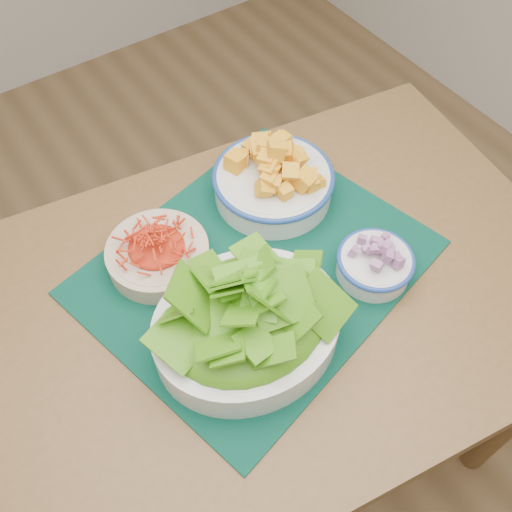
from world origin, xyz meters
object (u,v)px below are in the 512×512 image
Objects in this scene: placemat at (256,267)px; squash_bowl at (273,175)px; table at (268,324)px; onion_bowl at (375,261)px; lettuce_bowl at (247,319)px; carrot_bowl at (157,251)px.

squash_bowl is at bearing 30.94° from placemat.
table is 0.27m from squash_bowl.
table is at bearing -126.85° from squash_bowl.
lettuce_bowl is at bearing 176.05° from onion_bowl.
table is at bearing 156.79° from onion_bowl.
squash_bowl is (0.13, 0.17, 0.17)m from table.
squash_bowl is 2.01× the size of onion_bowl.
squash_bowl is at bearing 52.32° from lettuce_bowl.
onion_bowl is at bearing -14.73° from table.
onion_bowl is (0.25, -0.02, -0.03)m from lettuce_bowl.
carrot_bowl is (-0.12, 0.16, 0.15)m from table.
onion_bowl reaches higher than table.
lettuce_bowl is 2.38× the size of onion_bowl.
carrot_bowl is at bearing -176.40° from squash_bowl.
onion_bowl is at bearing -51.98° from placemat.
table is 8.67× the size of onion_bowl.
onion_bowl is (0.29, -0.23, 0.00)m from carrot_bowl.
placemat is 0.20m from onion_bowl.
placemat is 0.17m from carrot_bowl.
table is 4.31× the size of squash_bowl.
placemat is 2.51× the size of carrot_bowl.
lettuce_bowl is (-0.08, -0.05, 0.18)m from table.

